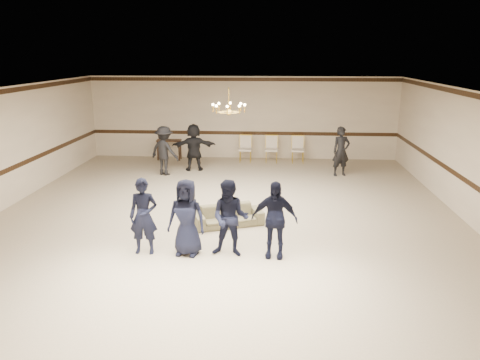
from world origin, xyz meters
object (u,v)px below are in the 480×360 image
object	(u,v)px
boy_a	(144,216)
adult_left	(164,151)
banquet_chair_right	(298,150)
banquet_chair_left	(245,149)
boy_c	(230,218)
settee	(228,216)
chandelier	(229,100)
console_table	(169,150)
boy_d	(274,219)
adult_right	(341,151)
adult_mid	(194,147)
boy_b	(187,217)
banquet_chair_mid	(272,149)

from	to	relation	value
boy_a	adult_left	distance (m)	6.60
boy_a	banquet_chair_right	size ratio (longest dim) A/B	1.61
boy_a	banquet_chair_left	distance (m)	8.82
boy_c	settee	size ratio (longest dim) A/B	0.97
boy_c	banquet_chair_left	distance (m)	8.67
chandelier	console_table	distance (m)	6.64
boy_c	settee	bearing A→B (deg)	102.64
boy_d	adult_right	distance (m)	7.18
boy_a	banquet_chair_left	size ratio (longest dim) A/B	1.61
console_table	adult_mid	bearing A→B (deg)	-55.60
boy_a	boy_c	world-z (taller)	same
banquet_chair_left	boy_c	bearing A→B (deg)	-85.41
boy_d	banquet_chair_right	size ratio (longest dim) A/B	1.61
boy_a	boy_d	size ratio (longest dim) A/B	1.00
chandelier	settee	size ratio (longest dim) A/B	0.56
boy_a	console_table	xyz separation A→B (m)	(-1.39, 8.86, -0.41)
boy_d	adult_left	distance (m)	7.51
boy_c	chandelier	bearing A→B (deg)	101.60
boy_d	settee	size ratio (longest dim) A/B	0.97
settee	adult_mid	size ratio (longest dim) A/B	0.99
boy_b	boy_d	xyz separation A→B (m)	(1.80, 0.00, 0.00)
banquet_chair_mid	adult_left	bearing A→B (deg)	-146.69
chandelier	adult_mid	bearing A→B (deg)	112.86
settee	banquet_chair_right	size ratio (longest dim) A/B	1.67
boy_d	console_table	world-z (taller)	boy_d
chandelier	console_table	world-z (taller)	chandelier
banquet_chair_right	banquet_chair_mid	bearing A→B (deg)	-176.27
chandelier	boy_b	bearing A→B (deg)	-99.49
adult_mid	banquet_chair_mid	distance (m)	3.12
boy_b	settee	bearing A→B (deg)	76.97
boy_b	adult_left	bearing A→B (deg)	115.26
boy_c	adult_right	xyz separation A→B (m)	(3.17, 6.81, 0.03)
boy_c	adult_mid	distance (m)	7.47
boy_c	adult_left	xyz separation A→B (m)	(-2.83, 6.51, 0.03)
banquet_chair_left	chandelier	bearing A→B (deg)	-88.20
boy_d	banquet_chair_mid	xyz separation A→B (m)	(-0.09, 8.66, -0.31)
boy_a	adult_left	world-z (taller)	adult_left
chandelier	boy_d	world-z (taller)	chandelier
banquet_chair_left	boy_b	bearing A→B (deg)	-91.35
chandelier	banquet_chair_right	size ratio (longest dim) A/B	0.94
adult_mid	boy_d	bearing A→B (deg)	101.40
settee	boy_b	bearing A→B (deg)	-133.39
boy_d	banquet_chair_mid	size ratio (longest dim) A/B	1.61
boy_b	banquet_chair_right	bearing A→B (deg)	81.35
adult_left	boy_c	bearing A→B (deg)	139.00
banquet_chair_right	banquet_chair_left	bearing A→B (deg)	-176.27
boy_d	adult_mid	size ratio (longest dim) A/B	0.96
boy_b	console_table	distance (m)	9.16
adult_right	banquet_chair_left	distance (m)	3.85
boy_c	console_table	size ratio (longest dim) A/B	1.70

